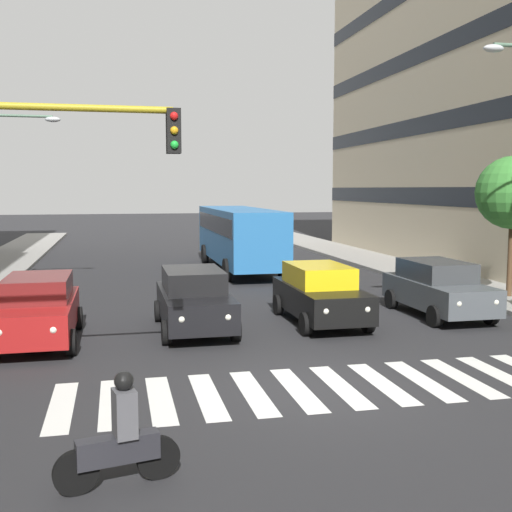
# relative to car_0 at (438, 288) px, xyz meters

# --- Properties ---
(ground_plane) EXTENTS (180.00, 180.00, 0.00)m
(ground_plane) POSITION_rel_car_0_xyz_m (5.88, 6.01, -0.89)
(ground_plane) COLOR #262628
(crosswalk_markings) EXTENTS (10.35, 2.80, 0.01)m
(crosswalk_markings) POSITION_rel_car_0_xyz_m (5.88, 6.01, -0.88)
(crosswalk_markings) COLOR silver
(crosswalk_markings) RESTS_ON ground_plane
(car_0) EXTENTS (2.02, 4.44, 1.72)m
(car_0) POSITION_rel_car_0_xyz_m (0.00, 0.00, 0.00)
(car_0) COLOR #474C51
(car_0) RESTS_ON ground_plane
(car_1) EXTENTS (2.02, 4.44, 1.72)m
(car_1) POSITION_rel_car_0_xyz_m (3.93, 0.18, 0.00)
(car_1) COLOR black
(car_1) RESTS_ON ground_plane
(car_2) EXTENTS (2.02, 4.44, 1.72)m
(car_2) POSITION_rel_car_0_xyz_m (7.69, 0.37, 0.00)
(car_2) COLOR black
(car_2) RESTS_ON ground_plane
(car_3) EXTENTS (2.02, 4.44, 1.72)m
(car_3) POSITION_rel_car_0_xyz_m (11.79, 0.89, 0.00)
(car_3) COLOR maroon
(car_3) RESTS_ON ground_plane
(bus_behind_traffic) EXTENTS (2.78, 10.50, 3.00)m
(bus_behind_traffic) POSITION_rel_car_0_xyz_m (3.93, -12.28, 0.97)
(bus_behind_traffic) COLOR #286BAD
(bus_behind_traffic) RESTS_ON ground_plane
(motorcycle_with_rider) EXTENTS (1.68, 0.47, 1.57)m
(motorcycle_with_rider) POSITION_rel_car_0_xyz_m (9.79, 9.39, -0.24)
(motorcycle_with_rider) COLOR black
(motorcycle_with_rider) RESTS_ON ground_plane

